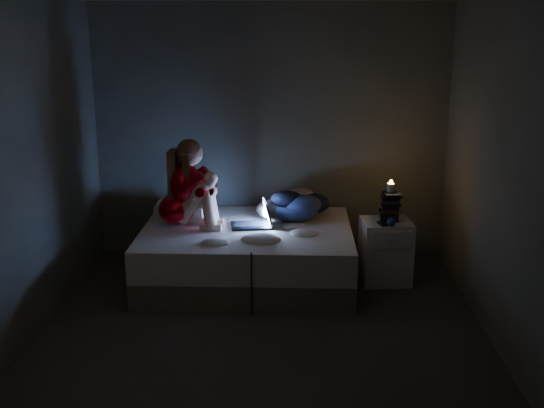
{
  "coord_description": "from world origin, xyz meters",
  "views": [
    {
      "loc": [
        0.25,
        -4.8,
        2.44
      ],
      "look_at": [
        0.05,
        1.0,
        0.8
      ],
      "focal_mm": 43.69,
      "sensor_mm": 36.0,
      "label": 1
    }
  ],
  "objects_px": {
    "woman": "(176,183)",
    "phone": "(382,224)",
    "candle": "(391,188)",
    "bed": "(247,255)",
    "nightstand": "(385,251)",
    "laptop": "(251,213)"
  },
  "relations": [
    {
      "from": "nightstand",
      "to": "phone",
      "type": "bearing_deg",
      "value": -126.6
    },
    {
      "from": "bed",
      "to": "phone",
      "type": "distance_m",
      "value": 1.3
    },
    {
      "from": "laptop",
      "to": "phone",
      "type": "xyz_separation_m",
      "value": [
        1.22,
        -0.09,
        -0.06
      ]
    },
    {
      "from": "woman",
      "to": "candle",
      "type": "relative_size",
      "value": 10.59
    },
    {
      "from": "woman",
      "to": "nightstand",
      "type": "height_order",
      "value": "woman"
    },
    {
      "from": "phone",
      "to": "nightstand",
      "type": "bearing_deg",
      "value": 51.38
    },
    {
      "from": "bed",
      "to": "nightstand",
      "type": "bearing_deg",
      "value": 1.99
    },
    {
      "from": "nightstand",
      "to": "phone",
      "type": "height_order",
      "value": "phone"
    },
    {
      "from": "bed",
      "to": "candle",
      "type": "relative_size",
      "value": 24.43
    },
    {
      "from": "nightstand",
      "to": "bed",
      "type": "bearing_deg",
      "value": 176.67
    },
    {
      "from": "woman",
      "to": "candle",
      "type": "xyz_separation_m",
      "value": [
        2.0,
        0.11,
        -0.05
      ]
    },
    {
      "from": "nightstand",
      "to": "candle",
      "type": "distance_m",
      "value": 0.61
    },
    {
      "from": "bed",
      "to": "laptop",
      "type": "height_order",
      "value": "laptop"
    },
    {
      "from": "bed",
      "to": "phone",
      "type": "relative_size",
      "value": 13.96
    },
    {
      "from": "nightstand",
      "to": "candle",
      "type": "xyz_separation_m",
      "value": [
        0.03,
        0.06,
        0.61
      ]
    },
    {
      "from": "nightstand",
      "to": "candle",
      "type": "height_order",
      "value": "candle"
    },
    {
      "from": "laptop",
      "to": "nightstand",
      "type": "xyz_separation_m",
      "value": [
        1.28,
        0.01,
        -0.37
      ]
    },
    {
      "from": "bed",
      "to": "nightstand",
      "type": "xyz_separation_m",
      "value": [
        1.31,
        0.05,
        0.03
      ]
    },
    {
      "from": "woman",
      "to": "phone",
      "type": "bearing_deg",
      "value": -1.08
    },
    {
      "from": "woman",
      "to": "laptop",
      "type": "xyz_separation_m",
      "value": [
        0.69,
        0.04,
        -0.29
      ]
    },
    {
      "from": "nightstand",
      "to": "candle",
      "type": "relative_size",
      "value": 7.55
    },
    {
      "from": "bed",
      "to": "candle",
      "type": "distance_m",
      "value": 1.49
    }
  ]
}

